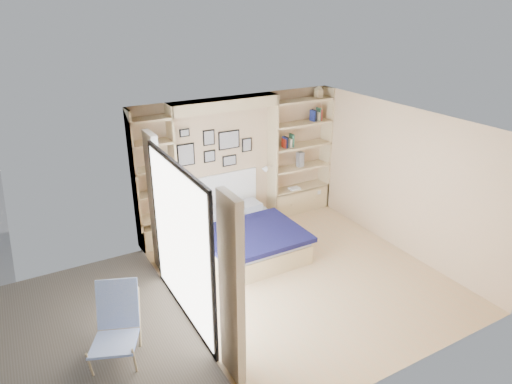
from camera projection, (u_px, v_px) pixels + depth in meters
ground at (302, 275)px, 7.29m from camera, size 4.50×4.50×0.00m
room_shell at (236, 186)px, 7.92m from camera, size 4.50×4.50×4.50m
bed at (244, 236)px, 7.94m from camera, size 1.64×2.08×1.07m
photo_gallery at (214, 147)px, 8.24m from camera, size 1.48×0.02×0.82m
reading_lamps at (228, 176)px, 8.33m from camera, size 1.92×0.12×0.15m
shelf_decor at (291, 133)px, 8.80m from camera, size 3.51×0.23×2.03m
deck at (63, 355)px, 5.66m from camera, size 3.20×4.00×0.05m
deck_chair at (116, 324)px, 5.54m from camera, size 0.82×1.02×0.89m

